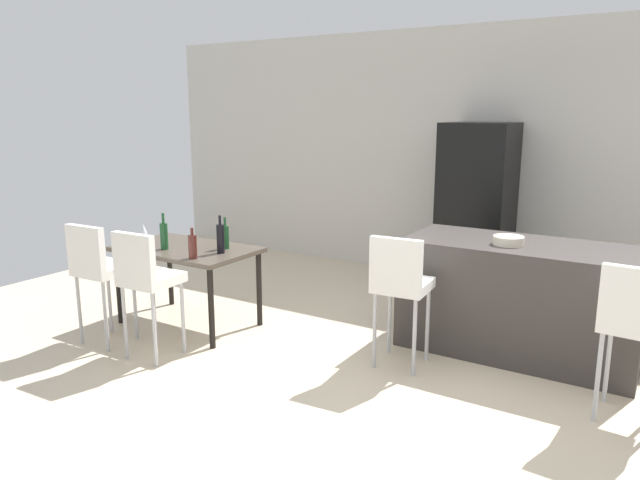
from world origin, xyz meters
The scene contains 15 objects.
ground_plane centered at (0.00, 0.00, 0.00)m, with size 10.00×10.00×0.00m, color beige.
back_wall centered at (0.00, 2.95, 1.45)m, with size 10.00×0.12×2.90m, color beige.
kitchen_island centered at (0.44, 0.98, 0.46)m, with size 1.84×0.84×0.92m, color #383330.
bar_chair_left centered at (-0.27, 0.18, 0.70)m, with size 0.43×0.43×1.05m.
bar_chair_middle centered at (1.32, 0.18, 0.70)m, with size 0.43×0.43×1.05m.
dining_table centered at (-2.32, 0.02, 0.66)m, with size 1.27×0.77×0.74m.
dining_chair_near centered at (-2.61, -0.73, 0.70)m, with size 0.42×0.42×1.05m.
dining_chair_far centered at (-2.04, -0.73, 0.70)m, with size 0.42×0.42×1.05m.
wine_bottle_middle centered at (-1.90, 0.01, 0.87)m, with size 0.07×0.07×0.33m.
wine_bottle_far centered at (-1.97, -0.26, 0.85)m, with size 0.07×0.07×0.26m.
wine_bottle_corner centered at (-1.98, 0.17, 0.85)m, with size 0.07×0.07×0.29m.
wine_bottle_right centered at (-2.43, -0.14, 0.87)m, with size 0.07×0.07×0.33m.
wine_glass_left centered at (-2.82, -0.03, 0.86)m, with size 0.07×0.07×0.17m.
refrigerator centered at (-0.43, 2.51, 0.92)m, with size 0.72×0.68×1.84m, color black.
fruit_bowl centered at (0.35, 0.87, 0.96)m, with size 0.24×0.24×0.07m, color beige.
Camera 1 is at (1.49, -3.79, 1.96)m, focal length 33.15 mm.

